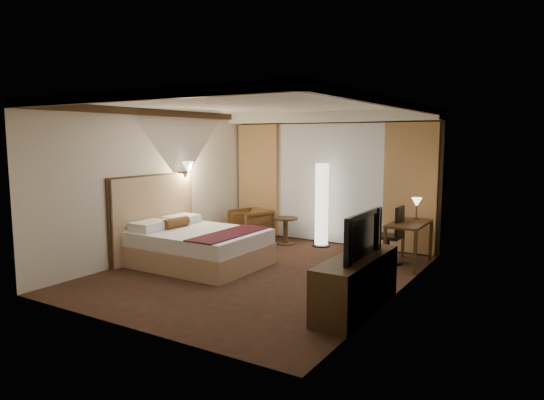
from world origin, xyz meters
The scene contains 21 objects.
floor centered at (0.00, 0.00, 0.00)m, with size 4.50×5.50×0.01m, color black.
ceiling centered at (0.00, 0.00, 2.70)m, with size 4.50×5.50×0.01m, color white.
back_wall centered at (0.00, 2.75, 1.35)m, with size 4.50×0.02×2.70m, color beige.
left_wall centered at (-2.25, 0.00, 1.35)m, with size 0.02×5.50×2.70m, color beige.
right_wall centered at (2.25, 0.00, 1.35)m, with size 0.02×5.50×2.70m, color beige.
crown_molding centered at (0.00, 0.00, 2.64)m, with size 4.50×5.50×0.12m, color black, non-canonical shape.
soffit centered at (0.00, 2.50, 2.60)m, with size 4.50×0.50×0.20m, color white.
curtain_sheer centered at (0.00, 2.67, 1.25)m, with size 2.48×0.04×2.45m, color silver.
curtain_left_drape centered at (-1.70, 2.61, 1.25)m, with size 1.00×0.14×2.45m, color tan.
curtain_right_drape centered at (1.70, 2.61, 1.25)m, with size 1.00×0.14×2.45m, color tan.
wall_sconce centered at (-2.09, 0.69, 1.62)m, with size 0.24×0.24×0.24m, color white, non-canonical shape.
bed centered at (-1.13, -0.14, 0.31)m, with size 2.11×1.65×0.62m, color white, non-canonical shape.
headboard centered at (-2.20, -0.14, 0.75)m, with size 0.12×1.95×1.50m, color tan, non-canonical shape.
armchair centered at (-1.47, 1.94, 0.38)m, with size 0.74×0.69×0.76m, color #462915.
side_table centered at (-0.69, 2.07, 0.28)m, with size 0.51×0.51×0.56m, color black, non-canonical shape.
floor_lamp centered at (0.03, 2.28, 0.85)m, with size 0.36×0.36×1.69m, color white, non-canonical shape.
desk centered at (1.95, 1.72, 0.38)m, with size 0.55×1.13×0.75m, color black, non-canonical shape.
desk_lamp centered at (1.95, 2.14, 0.92)m, with size 0.18×0.18×0.34m, color #FFD899, non-canonical shape.
office_chair centered at (1.61, 1.67, 0.51)m, with size 0.49×0.49×1.02m, color black, non-canonical shape.
dresser centered at (2.00, -0.81, 0.35)m, with size 0.50×1.78×0.69m, color black, non-canonical shape.
television centered at (1.97, -0.81, 1.03)m, with size 1.16×0.67×0.15m, color black.
Camera 1 is at (4.20, -6.47, 2.18)m, focal length 32.00 mm.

